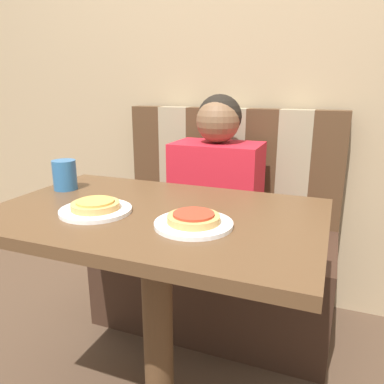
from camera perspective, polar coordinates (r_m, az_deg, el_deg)
name	(u,v)px	position (r m, az deg, el deg)	size (l,w,h in m)	color
wall_back	(240,50)	(1.99, 7.26, 20.73)	(7.00, 0.05, 2.60)	tan
booth_seat	(215,275)	(1.89, 3.53, -12.51)	(1.09, 0.56, 0.46)	#382319
booth_backrest	(231,164)	(1.93, 5.97, 4.28)	(1.09, 0.08, 0.56)	#4C331E
dining_table	(156,244)	(1.18, -5.58, -7.96)	(1.00, 0.64, 0.76)	brown
person	(217,171)	(1.70, 3.87, 3.23)	(0.39, 0.25, 0.63)	red
plate_left	(96,210)	(1.15, -14.45, -2.74)	(0.21, 0.21, 0.01)	white
plate_right	(194,224)	(1.01, 0.25, -4.91)	(0.21, 0.21, 0.01)	white
pizza_left	(95,205)	(1.15, -14.51, -1.90)	(0.14, 0.14, 0.03)	tan
pizza_right	(194,218)	(1.00, 0.25, -3.96)	(0.14, 0.14, 0.03)	tan
drinking_cup	(65,175)	(1.43, -18.83, 2.48)	(0.08, 0.08, 0.11)	#2D669E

